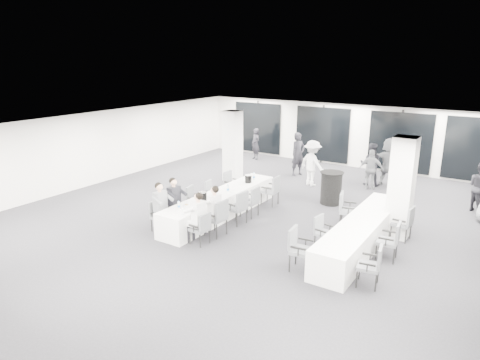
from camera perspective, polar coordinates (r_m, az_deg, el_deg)
The scene contains 41 objects.
room at distance 13.46m, azimuth 7.01°, elevation 1.28°, with size 14.04×16.04×2.84m.
column_left at distance 17.03m, azimuth -0.99°, elevation 4.56°, with size 0.60×0.60×2.80m, color silver.
column_right at distance 12.31m, azimuth 20.71°, elevation -1.00°, with size 0.60×0.60×2.80m, color silver.
banquet_table_main at distance 13.36m, azimuth -2.52°, elevation -3.26°, with size 0.90×5.00×0.75m, color silver.
banquet_table_side at distance 11.66m, azimuth 15.90°, elevation -6.85°, with size 0.90×5.00×0.75m, color silver.
cocktail_table at distance 14.72m, azimuth 12.06°, elevation -1.01°, with size 0.80×0.80×1.11m.
chair_main_left_near at distance 12.44m, azimuth -10.85°, elevation -4.45°, with size 0.45×0.51×0.87m.
chair_main_left_second at distance 12.81m, azimuth -9.11°, elevation -3.49°, with size 0.55×0.59×0.96m.
chair_main_left_mid at distance 13.55m, azimuth -6.18°, elevation -2.43°, with size 0.54×0.57×0.90m.
chair_main_left_fourth at distance 14.25m, azimuth -3.81°, elevation -1.55°, with size 0.50×0.54×0.86m.
chair_main_left_far at distance 15.11m, azimuth -1.27°, elevation -0.35°, with size 0.49×0.54×0.92m.
chair_main_right_near at distance 11.33m, azimuth -5.13°, elevation -6.23°, with size 0.48×0.52×0.88m.
chair_main_right_second at distance 11.81m, azimuth -2.97°, elevation -4.77°, with size 0.56×0.61×1.04m.
chair_main_right_mid at distance 12.62m, azimuth -0.18°, elevation -3.44°, with size 0.58×0.62×1.01m.
chair_main_right_fourth at distance 13.22m, azimuth 1.57°, elevation -2.67°, with size 0.49×0.55×0.96m.
chair_main_right_far at distance 14.28m, azimuth 4.32°, elevation -1.18°, with size 0.52×0.58×1.00m.
chair_side_left_near at distance 10.09m, azimuth 7.79°, elevation -8.76°, with size 0.57×0.62×1.02m.
chair_side_left_mid at distance 11.30m, azimuth 10.96°, elevation -6.57°, with size 0.50×0.54×0.87m.
chair_side_left_far at distance 12.82m, azimuth 13.96°, elevation -3.59°, with size 0.62×0.65×1.02m.
chair_side_right_near at distance 9.74m, azimuth 17.26°, elevation -10.58°, with size 0.55×0.59×0.95m.
chair_side_right_mid at distance 11.06m, azimuth 19.52°, elevation -7.40°, with size 0.54×0.59×0.98m.
chair_side_right_far at distance 12.36m, azimuth 21.14°, elevation -5.16°, with size 0.52×0.57×0.96m.
seated_guest_a at distance 12.23m, azimuth -10.38°, elevation -3.20°, with size 0.50×0.38×1.44m.
seated_guest_b at distance 12.63m, azimuth -8.56°, elevation -2.48°, with size 0.50×0.38×1.44m.
seated_guest_c at distance 11.32m, azimuth -5.79°, elevation -4.60°, with size 0.50×0.38×1.44m.
seated_guest_d at distance 11.84m, azimuth -3.64°, elevation -3.60°, with size 0.50×0.38×1.44m.
standing_guest_a at distance 18.00m, azimuth 7.76°, elevation 3.82°, with size 0.75×0.60×2.05m, color black.
standing_guest_b at distance 17.18m, azimuth 17.05°, elevation 2.37°, with size 0.90×0.55×1.88m, color black.
standing_guest_c at distance 16.62m, azimuth 9.63°, elevation 2.62°, with size 1.29×0.66×1.99m, color silver.
standing_guest_d at distance 16.66m, azimuth 17.11°, elevation 1.68°, with size 1.01×0.57×1.72m, color slate.
standing_guest_f at distance 17.32m, azimuth 19.26°, elevation 2.69°, with size 1.94×0.75×2.11m, color slate.
standing_guest_g at distance 20.76m, azimuth 2.10°, elevation 5.10°, with size 0.62×0.50×1.71m, color black.
ice_bucket_near at distance 12.45m, azimuth -5.00°, elevation -2.26°, with size 0.25×0.25×0.28m, color black.
ice_bucket_far at distance 14.29m, azimuth 1.11°, elevation 0.16°, with size 0.23×0.23×0.26m, color black.
water_bottle_a at distance 11.91m, azimuth -8.16°, elevation -3.37°, with size 0.07×0.07×0.22m, color silver.
water_bottle_b at distance 13.26m, azimuth -1.63°, elevation -1.16°, with size 0.07×0.07×0.23m, color silver.
water_bottle_c at distance 14.64m, azimuth 1.85°, elevation 0.50°, with size 0.07×0.07×0.24m, color silver.
plate_a at distance 12.24m, azimuth -7.13°, elevation -3.28°, with size 0.18×0.18×0.03m.
plate_b at distance 11.85m, azimuth -6.85°, elevation -3.94°, with size 0.18×0.18×0.03m.
plate_c at distance 12.73m, azimuth -3.63°, elevation -2.43°, with size 0.20×0.20×0.03m.
wine_glass at distance 11.49m, azimuth -7.69°, elevation -3.88°, with size 0.08×0.08×0.20m.
Camera 1 is at (6.60, -10.59, 4.78)m, focal length 32.00 mm.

